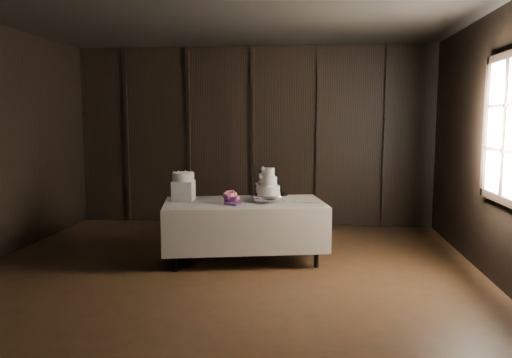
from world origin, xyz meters
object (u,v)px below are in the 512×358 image
object	(u,v)px
wedding_cake	(267,184)
bouquet	(230,198)
box_pedestal	(184,191)
display_table	(244,228)
small_cake	(183,177)
cake_stand	(269,198)

from	to	relation	value
wedding_cake	bouquet	world-z (taller)	wedding_cake
bouquet	box_pedestal	bearing A→B (deg)	165.49
display_table	wedding_cake	distance (m)	0.63
display_table	small_cake	bearing A→B (deg)	166.98
bouquet	small_cake	xyz separation A→B (m)	(-0.63, 0.16, 0.24)
cake_stand	small_cake	world-z (taller)	small_cake
display_table	box_pedestal	xyz separation A→B (m)	(-0.78, 0.01, 0.47)
small_cake	display_table	bearing A→B (deg)	-1.02
display_table	box_pedestal	distance (m)	0.91
cake_stand	wedding_cake	size ratio (longest dim) A/B	1.45
cake_stand	bouquet	distance (m)	0.51
display_table	cake_stand	size ratio (longest dim) A/B	4.47
cake_stand	display_table	bearing A→B (deg)	-167.47
display_table	cake_stand	distance (m)	0.50
box_pedestal	wedding_cake	bearing A→B (deg)	2.18
display_table	box_pedestal	world-z (taller)	box_pedestal
box_pedestal	small_cake	world-z (taller)	small_cake
wedding_cake	box_pedestal	size ratio (longest dim) A/B	1.28
wedding_cake	bouquet	distance (m)	0.50
box_pedestal	small_cake	size ratio (longest dim) A/B	0.94
small_cake	box_pedestal	bearing A→B (deg)	0.00
cake_stand	box_pedestal	size ratio (longest dim) A/B	1.86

